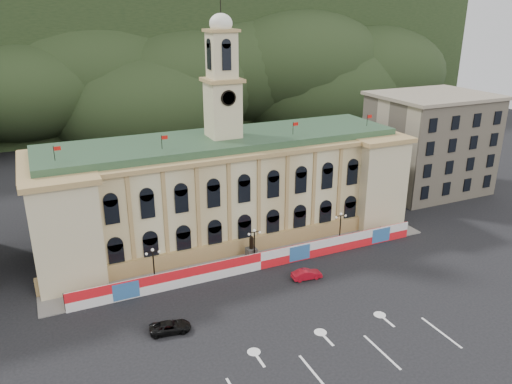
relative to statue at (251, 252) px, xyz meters
name	(u,v)px	position (x,y,z in m)	size (l,w,h in m)	color
ground	(318,330)	(0.00, -18.00, -1.19)	(260.00, 260.00, 0.00)	black
lane_markings	(344,357)	(0.00, -23.00, -1.18)	(26.00, 10.00, 0.02)	white
hill_ridge	(113,57)	(0.03, 103.99, 18.30)	(230.00, 80.00, 64.00)	black
city_hall	(226,187)	(0.00, 9.63, 6.66)	(56.20, 17.60, 37.10)	beige
side_building_right	(429,143)	(43.00, 12.93, 8.14)	(21.00, 17.00, 18.60)	tan
hoarding_fence	(261,261)	(0.06, -2.93, 0.06)	(50.00, 0.44, 2.50)	red
pavement	(252,260)	(0.00, -0.25, -1.11)	(56.00, 5.50, 0.16)	slate
statue	(251,252)	(0.00, 0.00, 0.00)	(1.40, 1.40, 3.72)	#595651
lamp_left	(154,263)	(-14.00, -1.00, 1.89)	(1.96, 0.44, 5.15)	black
lamp_center	(254,243)	(0.00, -1.00, 1.89)	(1.96, 0.44, 5.15)	black
lamp_right	(340,226)	(14.00, -1.00, 1.89)	(1.96, 0.44, 5.15)	black
red_sedan	(307,274)	(4.42, -7.82, -0.53)	(4.13, 1.83, 1.32)	#A60B1A
black_suv	(170,327)	(-14.90, -11.59, -0.56)	(4.77, 2.76, 1.25)	black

